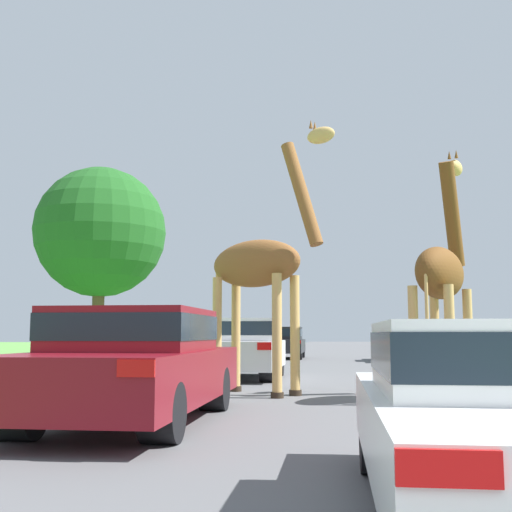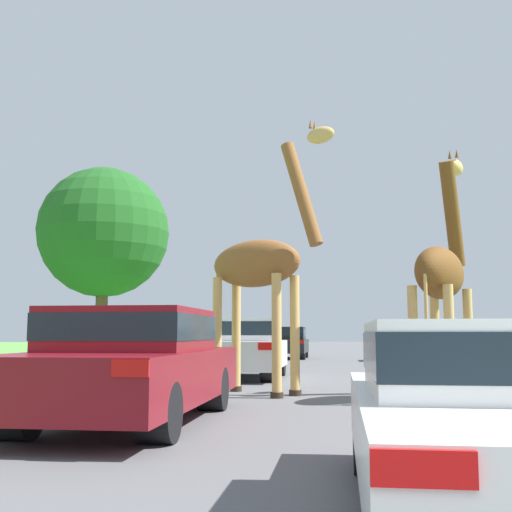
{
  "view_description": "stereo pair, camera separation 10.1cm",
  "coord_description": "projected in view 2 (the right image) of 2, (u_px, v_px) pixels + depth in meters",
  "views": [
    {
      "loc": [
        -0.64,
        0.25,
        1.12
      ],
      "look_at": [
        -2.11,
        12.2,
        2.58
      ],
      "focal_mm": 45.0,
      "sensor_mm": 36.0,
      "label": 1
    },
    {
      "loc": [
        -0.54,
        0.26,
        1.12
      ],
      "look_at": [
        -2.11,
        12.2,
        2.58
      ],
      "focal_mm": 45.0,
      "sensor_mm": 36.0,
      "label": 2
    }
  ],
  "objects": [
    {
      "name": "road",
      "position": [
        353.0,
        358.0,
        29.07
      ],
      "size": [
        8.29,
        120.0,
        0.0
      ],
      "color": "#5B5B5E",
      "rests_on": "ground"
    },
    {
      "name": "giraffe_near_road",
      "position": [
        260.0,
        269.0,
        12.03
      ],
      "size": [
        2.61,
        1.81,
        4.96
      ],
      "rotation": [
        0.0,
        0.0,
        -2.11
      ],
      "color": "tan",
      "rests_on": "ground"
    },
    {
      "name": "giraffe_companion",
      "position": [
        442.0,
        274.0,
        11.05
      ],
      "size": [
        1.47,
        2.58,
        4.62
      ],
      "rotation": [
        0.0,
        0.0,
        -0.41
      ],
      "color": "tan",
      "rests_on": "ground"
    },
    {
      "name": "car_lead_maroon",
      "position": [
        512.0,
        411.0,
        3.95
      ],
      "size": [
        1.9,
        4.01,
        1.2
      ],
      "color": "silver",
      "rests_on": "ground"
    },
    {
      "name": "car_queue_right",
      "position": [
        131.0,
        362.0,
        8.15
      ],
      "size": [
        1.92,
        4.8,
        1.44
      ],
      "color": "maroon",
      "rests_on": "ground"
    },
    {
      "name": "car_queue_left",
      "position": [
        405.0,
        344.0,
        26.26
      ],
      "size": [
        1.74,
        4.37,
        1.29
      ],
      "color": "gray",
      "rests_on": "ground"
    },
    {
      "name": "car_far_ahead",
      "position": [
        246.0,
        347.0,
        16.13
      ],
      "size": [
        1.75,
        4.02,
        1.5
      ],
      "color": "silver",
      "rests_on": "ground"
    },
    {
      "name": "car_verge_right",
      "position": [
        286.0,
        342.0,
        28.95
      ],
      "size": [
        1.83,
        4.06,
        1.41
      ],
      "color": "black",
      "rests_on": "ground"
    },
    {
      "name": "tree_centre_back",
      "position": [
        104.0,
        233.0,
        28.77
      ],
      "size": [
        5.83,
        5.83,
        8.55
      ],
      "color": "brown",
      "rests_on": "ground"
    }
  ]
}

